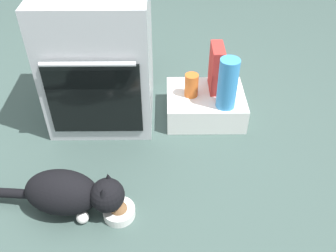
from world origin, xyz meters
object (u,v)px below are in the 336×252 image
Objects in this scene: pantry_cabinet at (205,105)px; cereal_box at (216,68)px; food_bowl at (119,211)px; cat at (70,193)px; water_bottle at (228,84)px; oven at (99,57)px; sauce_jar at (191,85)px.

pantry_cabinet is 0.23m from cereal_box.
pantry_cabinet reaches higher than food_bowl.
water_bottle reaches higher than cat.
cereal_box is (0.67, 0.02, -0.09)m from oven.
cat is 5.18× the size of sauce_jar.
cat is 2.59× the size of cereal_box.
sauce_jar is 0.50× the size of cereal_box.
food_bowl is at bearing -79.05° from oven.
food_bowl is (0.15, -0.80, -0.36)m from oven.
oven reaches higher than cat.
sauce_jar reaches higher than cat.
water_bottle is (0.78, 0.61, 0.19)m from cat.
pantry_cabinet is at bearing -3.87° from oven.
oven reaches higher than food_bowl.
pantry_cabinet is 0.17m from sauce_jar.
sauce_jar is at bearing -154.42° from cereal_box.
water_bottle reaches higher than food_bowl.
food_bowl is 0.90m from water_bottle.
sauce_jar is 0.23m from water_bottle.
pantry_cabinet is (0.62, -0.04, -0.31)m from oven.
cereal_box is (0.15, 0.07, 0.07)m from sauce_jar.
sauce_jar is at bearing -5.42° from oven.
pantry_cabinet is at bearing 130.68° from water_bottle.
cat is at bearing -133.26° from cereal_box.
oven reaches higher than sauce_jar.
oven is 5.54× the size of sauce_jar.
oven is at bearing 93.85° from cat.
cereal_box is at bearing 57.55° from food_bowl.
food_bowl is at bearing -121.48° from pantry_cabinet.
cereal_box is (0.74, 0.78, 0.18)m from cat.
oven is 0.81m from cat.
water_bottle is (0.10, -0.12, 0.23)m from pantry_cabinet.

